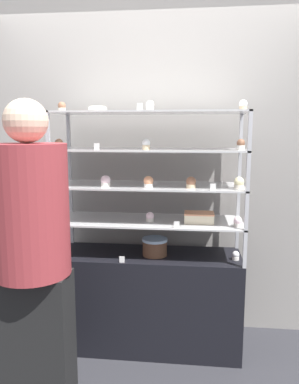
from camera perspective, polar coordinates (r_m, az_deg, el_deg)
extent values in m
plane|color=#2D2D33|center=(3.07, 0.00, -22.19)|extent=(20.00, 20.00, 0.00)
cube|color=gray|center=(3.00, 0.78, 3.48)|extent=(8.00, 0.05, 2.60)
cube|color=black|center=(2.90, 0.00, -16.13)|extent=(1.32, 0.45, 0.72)
cube|color=#B7B7BC|center=(3.06, -11.75, -5.27)|extent=(0.02, 0.02, 0.25)
cube|color=#B7B7BC|center=(2.94, 13.22, -5.95)|extent=(0.02, 0.02, 0.25)
cube|color=#B7B7BC|center=(2.68, -14.57, -7.48)|extent=(0.02, 0.02, 0.25)
cube|color=#B7B7BC|center=(2.53, 14.35, -8.44)|extent=(0.02, 0.02, 0.25)
cube|color=silver|center=(2.70, 0.00, -4.40)|extent=(1.32, 0.45, 0.01)
cube|color=#B7B7BC|center=(3.01, -11.91, -0.57)|extent=(0.02, 0.02, 0.25)
cube|color=#B7B7BC|center=(2.88, 13.41, -1.06)|extent=(0.02, 0.02, 0.25)
cube|color=#B7B7BC|center=(2.62, -14.79, -2.14)|extent=(0.02, 0.02, 0.25)
cube|color=#B7B7BC|center=(2.47, 14.58, -2.80)|extent=(0.02, 0.02, 0.25)
cube|color=silver|center=(2.65, 0.00, 0.96)|extent=(1.32, 0.45, 0.01)
cube|color=#B7B7BC|center=(2.98, -12.07, 4.26)|extent=(0.02, 0.02, 0.25)
cube|color=#B7B7BC|center=(2.85, 13.60, 3.99)|extent=(0.02, 0.02, 0.25)
cube|color=#B7B7BC|center=(2.58, -15.03, 3.41)|extent=(0.02, 0.02, 0.25)
cube|color=#B7B7BC|center=(2.43, 14.82, 3.08)|extent=(0.02, 0.02, 0.25)
cube|color=silver|center=(2.62, 0.00, 6.47)|extent=(1.32, 0.45, 0.01)
cube|color=#B7B7BC|center=(2.97, -12.24, 9.16)|extent=(0.02, 0.02, 0.25)
cube|color=#B7B7BC|center=(2.84, 13.80, 9.11)|extent=(0.02, 0.02, 0.25)
cube|color=#B7B7BC|center=(2.57, -15.26, 9.06)|extent=(0.02, 0.02, 0.25)
cube|color=#B7B7BC|center=(2.42, 15.07, 9.08)|extent=(0.02, 0.02, 0.25)
cube|color=silver|center=(2.62, 0.00, 12.03)|extent=(1.32, 0.45, 0.01)
cylinder|color=brown|center=(2.72, 0.81, -8.53)|extent=(0.18, 0.18, 0.11)
cylinder|color=silver|center=(2.70, 0.82, -7.26)|extent=(0.18, 0.18, 0.02)
cube|color=beige|center=(2.64, 7.56, -3.97)|extent=(0.20, 0.14, 0.06)
cube|color=#E5996B|center=(2.63, 7.57, -3.22)|extent=(0.21, 0.14, 0.01)
cylinder|color=white|center=(2.81, -12.68, -9.08)|extent=(0.05, 0.05, 0.03)
sphere|color=silver|center=(2.80, -12.69, -8.57)|extent=(0.05, 0.05, 0.05)
cylinder|color=white|center=(2.71, 12.98, -9.79)|extent=(0.05, 0.05, 0.03)
sphere|color=white|center=(2.70, 13.00, -9.26)|extent=(0.05, 0.05, 0.05)
cube|color=white|center=(2.59, -4.22, -10.22)|extent=(0.04, 0.00, 0.04)
cylinder|color=white|center=(2.71, -13.03, -4.18)|extent=(0.05, 0.05, 0.02)
sphere|color=silver|center=(2.71, -13.05, -3.62)|extent=(0.06, 0.06, 0.06)
cylinder|color=white|center=(2.65, 0.08, -4.25)|extent=(0.05, 0.05, 0.02)
sphere|color=silver|center=(2.64, 0.08, -3.67)|extent=(0.06, 0.06, 0.06)
cylinder|color=white|center=(2.58, 13.29, -4.88)|extent=(0.05, 0.05, 0.02)
sphere|color=silver|center=(2.57, 13.31, -4.29)|extent=(0.06, 0.06, 0.06)
cube|color=white|center=(2.48, 4.17, -4.99)|extent=(0.04, 0.00, 0.04)
cylinder|color=white|center=(2.67, -13.38, 1.19)|extent=(0.06, 0.06, 0.03)
sphere|color=#8C5B42|center=(2.67, -13.41, 1.85)|extent=(0.07, 0.07, 0.07)
cylinder|color=white|center=(2.59, -6.69, 1.12)|extent=(0.06, 0.06, 0.03)
sphere|color=silver|center=(2.58, -6.71, 1.80)|extent=(0.07, 0.07, 0.07)
cylinder|color=white|center=(2.53, -0.16, 1.00)|extent=(0.06, 0.06, 0.03)
sphere|color=#E5996B|center=(2.53, -0.16, 1.70)|extent=(0.07, 0.07, 0.07)
cylinder|color=#CCB28C|center=(2.52, 6.34, 0.90)|extent=(0.06, 0.06, 0.03)
sphere|color=#8C5B42|center=(2.51, 6.35, 1.60)|extent=(0.07, 0.07, 0.07)
cylinder|color=beige|center=(2.56, 13.45, 0.83)|extent=(0.06, 0.06, 0.03)
sphere|color=#F4EAB2|center=(2.55, 13.48, 1.52)|extent=(0.07, 0.07, 0.07)
cube|color=white|center=(2.43, 9.66, 0.75)|extent=(0.04, 0.00, 0.04)
cylinder|color=white|center=(2.65, -13.61, 6.69)|extent=(0.05, 0.05, 0.03)
sphere|color=#8C5B42|center=(2.64, -13.64, 7.33)|extent=(0.05, 0.05, 0.05)
cylinder|color=#CCB28C|center=(2.51, -0.52, 6.82)|extent=(0.05, 0.05, 0.03)
sphere|color=white|center=(2.51, -0.52, 7.50)|extent=(0.05, 0.05, 0.05)
cylinder|color=white|center=(2.55, 13.72, 6.60)|extent=(0.05, 0.05, 0.03)
sphere|color=#8C5B42|center=(2.55, 13.75, 7.26)|extent=(0.05, 0.05, 0.05)
cube|color=white|center=(2.48, -8.06, 6.86)|extent=(0.04, 0.00, 0.04)
cylinder|color=beige|center=(2.70, -13.20, 12.10)|extent=(0.05, 0.05, 0.03)
sphere|color=#8C5B42|center=(2.71, -13.23, 12.68)|extent=(0.05, 0.05, 0.05)
cylinder|color=white|center=(2.52, 0.07, 12.56)|extent=(0.05, 0.05, 0.03)
sphere|color=white|center=(2.52, 0.07, 13.19)|extent=(0.05, 0.05, 0.05)
cylinder|color=#CCB28C|center=(2.55, 14.07, 12.26)|extent=(0.05, 0.05, 0.03)
sphere|color=white|center=(2.55, 14.10, 12.88)|extent=(0.05, 0.05, 0.05)
cube|color=white|center=(2.43, -1.51, 12.91)|extent=(0.04, 0.00, 0.04)
torus|color=#EFE5CC|center=(2.69, -7.92, 12.41)|extent=(0.13, 0.13, 0.04)
cube|color=black|center=(2.39, -16.73, -21.01)|extent=(0.39, 0.22, 0.82)
cylinder|color=#993338|center=(2.12, -17.69, -2.67)|extent=(0.41, 0.41, 0.72)
sphere|color=beige|center=(2.08, -18.34, 10.25)|extent=(0.23, 0.23, 0.23)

